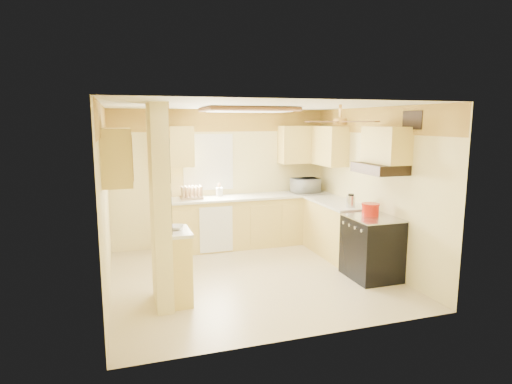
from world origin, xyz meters
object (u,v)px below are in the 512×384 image
object	(u,v)px
stove	(372,247)
bowl	(175,227)
microwave	(305,185)
kettle	(351,201)
dutch_oven	(370,209)

from	to	relation	value
stove	bowl	xyz separation A→B (m)	(-2.83, 0.05, 0.51)
stove	microwave	xyz separation A→B (m)	(-0.10, 2.15, 0.62)
bowl	kettle	bearing A→B (deg)	11.71
stove	microwave	world-z (taller)	microwave
stove	bowl	size ratio (longest dim) A/B	4.42
dutch_oven	kettle	world-z (taller)	kettle
dutch_oven	microwave	bearing A→B (deg)	93.63
microwave	bowl	distance (m)	3.45
bowl	dutch_oven	bearing A→B (deg)	1.39
bowl	kettle	size ratio (longest dim) A/B	0.97
dutch_oven	bowl	bearing A→B (deg)	-178.61
stove	kettle	bearing A→B (deg)	90.19
bowl	kettle	world-z (taller)	kettle
microwave	dutch_oven	distance (m)	2.04
dutch_oven	kettle	distance (m)	0.52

